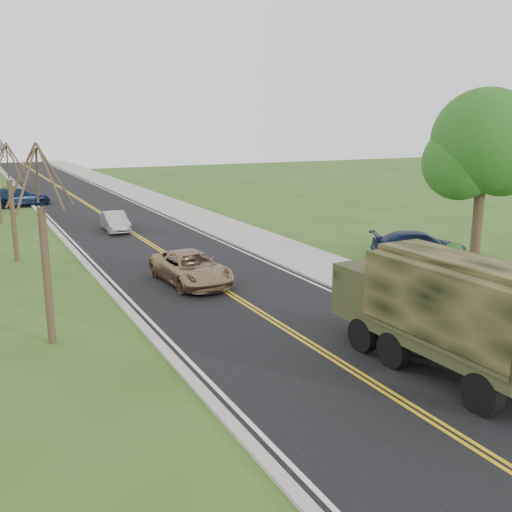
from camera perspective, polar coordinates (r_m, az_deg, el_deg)
ground at (r=13.44m, az=20.47°, el=-17.18°), size 160.00×160.00×0.00m
road at (r=48.86m, az=-16.34°, el=4.85°), size 8.00×120.00×0.01m
curb_right at (r=49.78m, az=-11.64°, el=5.31°), size 0.30×120.00×0.12m
sidewalk_right at (r=50.27m, az=-9.71°, el=5.46°), size 3.20×120.00×0.10m
curb_left at (r=48.27m, az=-21.19°, el=4.45°), size 0.30×120.00×0.10m
leafy_tree at (r=26.60m, az=21.82°, el=9.83°), size 4.83×4.50×8.10m
bare_tree_a at (r=18.13m, az=-20.31°, el=-0.35°), size 1.93×2.26×6.08m
bare_tree_b at (r=29.94m, az=-23.18°, el=4.16°), size 1.83×2.14×5.73m
military_truck at (r=16.04m, az=18.25°, el=-4.67°), size 2.50×6.65×3.28m
suv_champagne at (r=24.12m, az=-6.53°, el=-1.19°), size 2.49×4.93×1.34m
sedan_silver at (r=36.69m, az=-13.92°, el=3.35°), size 1.46×3.76×1.22m
pickup_navy at (r=29.40m, az=16.02°, el=1.02°), size 5.10×3.86×1.38m
lot_car_navy at (r=50.46m, az=-22.78°, el=5.47°), size 5.58×3.33×1.52m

